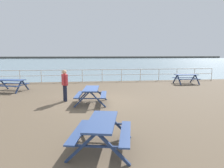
% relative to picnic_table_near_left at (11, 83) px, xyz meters
% --- Properties ---
extents(ground_plane, '(30.00, 24.00, 0.20)m').
position_rel_picnic_table_near_left_xyz_m(ground_plane, '(5.51, -3.56, -0.68)').
color(ground_plane, brown).
extents(sea_band, '(142.00, 90.00, 0.01)m').
position_rel_picnic_table_near_left_xyz_m(sea_band, '(5.51, 49.19, -0.58)').
color(sea_band, gray).
rests_on(sea_band, ground).
extents(distant_shoreline, '(142.00, 6.00, 1.80)m').
position_rel_picnic_table_near_left_xyz_m(distant_shoreline, '(5.51, 92.19, -0.58)').
color(distant_shoreline, '#4C4C47').
rests_on(distant_shoreline, ground).
extents(seaward_railing, '(23.07, 0.07, 1.08)m').
position_rel_picnic_table_near_left_xyz_m(seaward_railing, '(5.51, 4.19, 0.16)').
color(seaward_railing, white).
rests_on(seaward_railing, ground).
extents(picnic_table_near_left, '(2.15, 1.95, 0.80)m').
position_rel_picnic_table_near_left_xyz_m(picnic_table_near_left, '(0.00, 0.00, 0.00)').
color(picnic_table_near_left, '#334C84').
rests_on(picnic_table_near_left, ground).
extents(picnic_table_near_right, '(1.81, 1.55, 0.80)m').
position_rel_picnic_table_near_left_xyz_m(picnic_table_near_right, '(13.22, 1.84, 0.00)').
color(picnic_table_near_right, '#334C84').
rests_on(picnic_table_near_right, ground).
extents(picnic_table_mid_centre, '(1.87, 2.09, 0.80)m').
position_rel_picnic_table_near_left_xyz_m(picnic_table_mid_centre, '(5.32, -9.14, 0.00)').
color(picnic_table_mid_centre, '#334C84').
rests_on(picnic_table_mid_centre, ground).
extents(picnic_table_far_left, '(1.73, 1.97, 0.80)m').
position_rel_picnic_table_near_left_xyz_m(picnic_table_far_left, '(5.19, -4.06, 0.00)').
color(picnic_table_far_left, '#334C84').
rests_on(picnic_table_far_left, ground).
extents(visitor, '(0.35, 0.49, 1.66)m').
position_rel_picnic_table_near_left_xyz_m(visitor, '(3.83, -3.41, 0.36)').
color(visitor, '#1E2338').
rests_on(visitor, ground).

